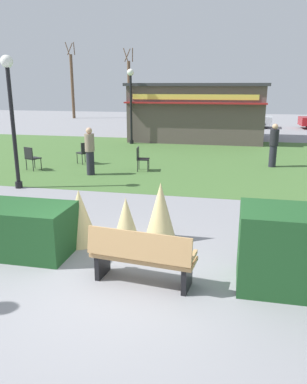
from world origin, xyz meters
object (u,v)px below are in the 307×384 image
at_px(food_kiosk, 198,111).
at_px(person_standing, 274,145).
at_px(lamppost_mid, 11,107).
at_px(lamppost_far, 131,97).
at_px(park_bench, 142,257).
at_px(tree_left_bg, 72,85).
at_px(parked_car_center_slot, 243,119).
at_px(tree_right_bg, 129,90).
at_px(parked_car_west_slot, 180,118).
at_px(cafe_chair_east, 141,157).
at_px(cafe_chair_center, 31,157).
at_px(person_strolling, 90,151).
at_px(cafe_chair_west, 85,151).

xyz_separation_m(food_kiosk, person_standing, (3.73, -7.50, -0.76)).
bearing_deg(lamppost_mid, lamppost_far, 84.35).
distance_m(park_bench, tree_left_bg, 33.39).
distance_m(parked_car_center_slot, tree_right_bg, 10.81).
bearing_deg(tree_left_bg, tree_right_bg, -14.73).
relative_size(parked_car_center_slot, tree_left_bg, 0.62).
relative_size(lamppost_far, parked_car_center_slot, 0.91).
bearing_deg(food_kiosk, tree_left_bg, 136.82).
bearing_deg(food_kiosk, lamppost_mid, -109.01).
bearing_deg(parked_car_west_slot, tree_left_bg, 155.63).
height_order(cafe_chair_east, person_standing, person_standing).
distance_m(cafe_chair_center, tree_right_bg, 21.24).
bearing_deg(food_kiosk, cafe_chair_center, -117.32).
height_order(lamppost_mid, parked_car_center_slot, lamppost_mid).
xyz_separation_m(food_kiosk, person_strolling, (-2.77, -10.31, -0.76)).
relative_size(person_standing, tree_left_bg, 0.24).
xyz_separation_m(parked_car_west_slot, tree_right_bg, (-5.16, 3.50, 2.10)).
bearing_deg(parked_car_west_slot, cafe_chair_west, -95.73).
bearing_deg(cafe_chair_east, parked_car_west_slot, 93.25).
relative_size(food_kiosk, tree_left_bg, 1.10).
height_order(food_kiosk, person_strolling, food_kiosk).
bearing_deg(tree_left_bg, cafe_chair_west, -65.37).
distance_m(lamppost_far, cafe_chair_west, 6.17).
relative_size(food_kiosk, parked_car_west_slot, 1.82).
bearing_deg(lamppost_far, park_bench, -74.05).
distance_m(cafe_chair_east, tree_right_bg, 21.26).
relative_size(park_bench, parked_car_west_slot, 0.41).
bearing_deg(person_standing, food_kiosk, -25.64).
xyz_separation_m(cafe_chair_west, parked_car_west_slot, (1.60, 15.97, 0.12)).
relative_size(cafe_chair_west, cafe_chair_center, 1.00).
bearing_deg(tree_left_bg, lamppost_far, -56.63).
relative_size(lamppost_far, tree_left_bg, 0.57).
bearing_deg(park_bench, person_strolling, 116.95).
distance_m(food_kiosk, parked_car_west_slot, 7.80).
distance_m(lamppost_mid, lamppost_far, 9.87).
relative_size(lamppost_mid, person_strolling, 2.34).
relative_size(food_kiosk, person_strolling, 4.56).
relative_size(lamppost_mid, cafe_chair_west, 4.44).
distance_m(lamppost_far, person_strolling, 7.82).
bearing_deg(cafe_chair_west, tree_right_bg, 100.35).
bearing_deg(tree_right_bg, cafe_chair_west, -79.65).
height_order(food_kiosk, cafe_chair_west, food_kiosk).
bearing_deg(cafe_chair_east, person_strolling, -148.03).
xyz_separation_m(lamppost_mid, parked_car_center_slot, (7.06, 19.95, -1.86)).
distance_m(cafe_chair_east, parked_car_west_slot, 16.78).
bearing_deg(parked_car_west_slot, parked_car_center_slot, 0.02).
bearing_deg(person_standing, tree_right_bg, -21.28).
bearing_deg(cafe_chair_east, cafe_chair_center, -169.12).
distance_m(cafe_chair_center, person_standing, 9.31).
relative_size(park_bench, cafe_chair_west, 1.96).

